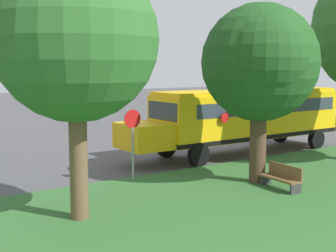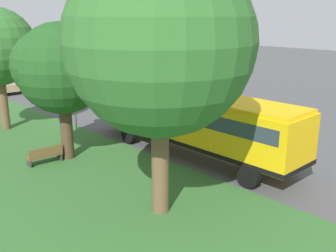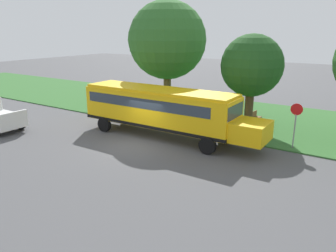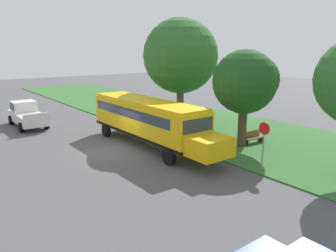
# 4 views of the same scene
# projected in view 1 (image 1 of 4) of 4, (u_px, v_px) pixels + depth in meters

# --- Properties ---
(ground_plane) EXTENTS (120.00, 120.00, 0.00)m
(ground_plane) POSITION_uv_depth(u_px,v_px,m) (219.00, 145.00, 25.65)
(ground_plane) COLOR #4C4C4F
(school_bus) EXTENTS (2.85, 12.42, 3.16)m
(school_bus) POSITION_uv_depth(u_px,v_px,m) (245.00, 115.00, 23.25)
(school_bus) COLOR yellow
(school_bus) RESTS_ON ground
(pickup_truck) EXTENTS (2.28, 5.40, 2.10)m
(pickup_truck) POSITION_uv_depth(u_px,v_px,m) (311.00, 111.00, 33.89)
(pickup_truck) COLOR silver
(pickup_truck) RESTS_ON ground
(oak_tree_roadside_mid) EXTENTS (4.28, 4.22, 6.55)m
(oak_tree_roadside_mid) POSITION_uv_depth(u_px,v_px,m) (261.00, 62.00, 16.46)
(oak_tree_roadside_mid) COLOR #4C3826
(oak_tree_roadside_mid) RESTS_ON ground
(oak_tree_far_end) EXTENTS (4.49, 4.49, 7.27)m
(oak_tree_far_end) POSITION_uv_depth(u_px,v_px,m) (78.00, 40.00, 12.49)
(oak_tree_far_end) COLOR brown
(oak_tree_far_end) RESTS_ON ground
(stop_sign) EXTENTS (0.08, 0.68, 2.74)m
(stop_sign) POSITION_uv_depth(u_px,v_px,m) (133.00, 137.00, 17.11)
(stop_sign) COLOR gray
(stop_sign) RESTS_ON ground
(park_bench) EXTENTS (1.64, 0.64, 0.92)m
(park_bench) POSITION_uv_depth(u_px,v_px,m) (282.00, 178.00, 16.18)
(park_bench) COLOR brown
(park_bench) RESTS_ON ground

